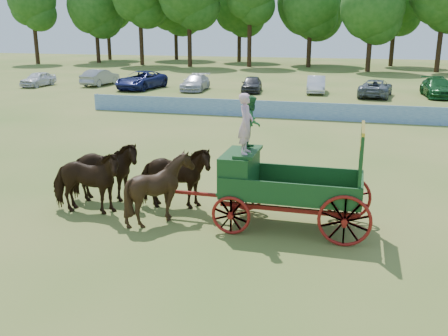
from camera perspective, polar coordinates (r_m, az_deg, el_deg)
ground at (r=14.01m, az=0.09°, el=-7.21°), size 160.00×160.00×0.00m
horse_lead_left at (r=15.51m, az=-15.53°, el=-1.55°), size 2.47×1.31×2.00m
horse_lead_right at (r=16.42m, az=-13.61°, el=-0.45°), size 2.56×1.63×2.00m
horse_wheel_left at (r=14.46m, az=-7.28°, el=-2.34°), size 2.07×1.91×2.01m
horse_wheel_right at (r=15.44m, az=-5.75°, el=-1.12°), size 2.54×1.53×2.00m
farm_dray at (r=14.00m, az=4.82°, el=-0.20°), size 6.00×2.00×3.79m
sponsor_banner at (r=31.15m, az=6.95°, el=6.61°), size 26.00×0.08×1.05m
parked_cars at (r=43.26m, az=5.95°, el=9.51°), size 46.46×7.10×1.60m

